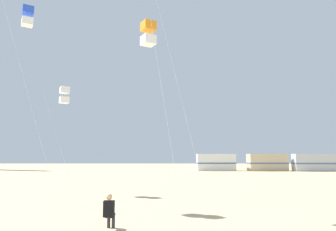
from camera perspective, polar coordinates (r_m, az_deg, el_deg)
name	(u,v)px	position (r m, az deg, el deg)	size (l,w,h in m)	color
kite_flyer_standing	(111,210)	(10.87, -10.45, -16.75)	(0.35, 0.52, 1.16)	black
kite_box_white	(66,95)	(22.85, -18.25, 3.55)	(2.29, 1.68, 7.20)	silver
kite_box_blue	(29,17)	(20.59, -24.14, 16.19)	(2.71, 2.71, 11.03)	silver
kite_box_orange	(150,34)	(15.43, -3.39, 14.75)	(1.95, 1.95, 8.81)	silver
rv_van_white	(217,162)	(53.74, 9.03, -8.49)	(6.48, 2.44, 2.80)	white
rv_van_tan	(269,162)	(55.11, 17.98, -8.20)	(6.58, 2.77, 2.80)	#C6B28C
rv_van_silver	(315,163)	(56.58, 25.40, -7.81)	(6.56, 2.68, 2.80)	#B7BABF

